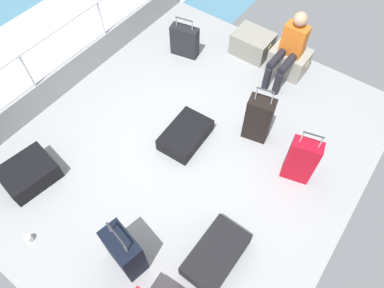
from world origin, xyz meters
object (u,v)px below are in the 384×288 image
at_px(cargo_crate_0, 252,44).
at_px(suitcase_5, 301,160).
at_px(passenger_seated, 289,48).
at_px(suitcase_3, 124,251).
at_px(suitcase_7, 216,255).
at_px(paper_cup, 29,239).
at_px(suitcase_4, 186,135).
at_px(cargo_crate_1, 289,61).
at_px(suitcase_1, 29,173).
at_px(suitcase_2, 258,119).
at_px(suitcase_0, 185,41).

bearing_deg(cargo_crate_0, suitcase_5, -45.67).
distance_m(cargo_crate_0, passenger_seated, 0.81).
relative_size(suitcase_3, suitcase_7, 1.10).
bearing_deg(cargo_crate_0, paper_cup, -95.67).
relative_size(passenger_seated, suitcase_5, 1.20).
bearing_deg(passenger_seated, suitcase_4, -104.75).
relative_size(cargo_crate_0, suitcase_5, 0.71).
xyz_separation_m(cargo_crate_1, suitcase_1, (-1.74, -3.75, -0.07)).
xyz_separation_m(suitcase_3, suitcase_5, (1.01, 2.10, 0.04)).
relative_size(suitcase_2, suitcase_4, 1.23).
height_order(suitcase_1, suitcase_5, suitcase_5).
height_order(suitcase_0, suitcase_2, suitcase_2).
bearing_deg(suitcase_1, suitcase_0, 86.74).
xyz_separation_m(suitcase_5, suitcase_7, (-0.23, -1.50, -0.25)).
relative_size(passenger_seated, suitcase_0, 1.60).
xyz_separation_m(cargo_crate_1, suitcase_7, (0.76, -3.19, -0.08)).
bearing_deg(suitcase_0, suitcase_5, -21.89).
xyz_separation_m(suitcase_1, suitcase_2, (1.98, 2.31, 0.23)).
relative_size(suitcase_1, suitcase_4, 0.95).
distance_m(cargo_crate_0, suitcase_2, 1.73).
bearing_deg(paper_cup, suitcase_5, 51.22).
bearing_deg(suitcase_1, cargo_crate_0, 74.23).
bearing_deg(suitcase_1, suitcase_2, 49.39).
distance_m(suitcase_4, suitcase_7, 1.69).
bearing_deg(suitcase_4, suitcase_7, -41.69).
distance_m(passenger_seated, suitcase_4, 2.01).
distance_m(suitcase_1, suitcase_2, 3.06).
distance_m(cargo_crate_1, suitcase_4, 2.13).
bearing_deg(suitcase_3, suitcase_0, 116.30).
distance_m(suitcase_0, suitcase_7, 3.44).
xyz_separation_m(passenger_seated, suitcase_1, (-1.74, -3.56, -0.45)).
relative_size(suitcase_3, suitcase_5, 0.95).
xyz_separation_m(suitcase_1, suitcase_5, (2.73, 2.06, 0.23)).
height_order(passenger_seated, suitcase_0, passenger_seated).
height_order(cargo_crate_1, passenger_seated, passenger_seated).
relative_size(suitcase_0, suitcase_4, 0.91).
distance_m(suitcase_2, suitcase_4, 1.01).
distance_m(suitcase_1, suitcase_3, 1.73).
height_order(suitcase_1, paper_cup, suitcase_1).
bearing_deg(cargo_crate_0, cargo_crate_1, -1.69).
relative_size(suitcase_5, paper_cup, 9.14).
relative_size(suitcase_1, suitcase_2, 0.77).
height_order(cargo_crate_1, suitcase_5, suitcase_5).
relative_size(cargo_crate_1, suitcase_5, 0.67).
relative_size(cargo_crate_1, suitcase_4, 0.81).
xyz_separation_m(suitcase_0, suitcase_4, (1.07, -1.41, -0.16)).
relative_size(suitcase_4, suitcase_7, 0.95).
distance_m(suitcase_7, paper_cup, 2.18).
height_order(passenger_seated, suitcase_1, passenger_seated).
height_order(passenger_seated, suitcase_3, passenger_seated).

